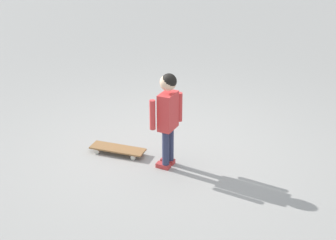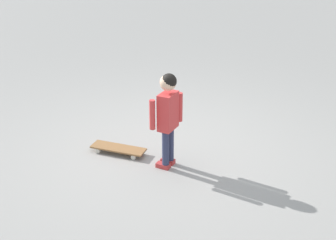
% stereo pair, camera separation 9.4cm
% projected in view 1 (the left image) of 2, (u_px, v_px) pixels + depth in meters
% --- Properties ---
extents(ground_plane, '(50.00, 50.00, 0.00)m').
position_uv_depth(ground_plane, '(167.00, 151.00, 5.54)').
color(ground_plane, gray).
extents(child_person, '(0.38, 0.28, 1.06)m').
position_uv_depth(child_person, '(168.00, 111.00, 4.95)').
color(child_person, '#2D3351').
rests_on(child_person, ground).
extents(skateboard, '(0.64, 0.50, 0.07)m').
position_uv_depth(skateboard, '(118.00, 149.00, 5.45)').
color(skateboard, olive).
rests_on(skateboard, ground).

